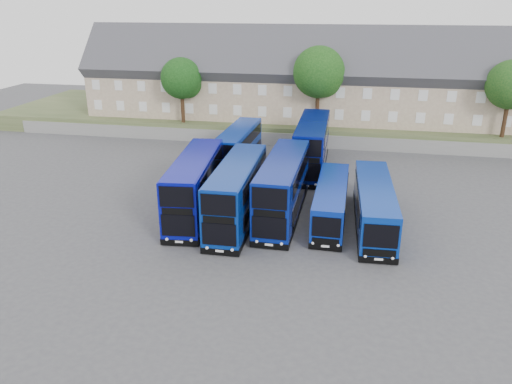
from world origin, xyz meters
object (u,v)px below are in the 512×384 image
object	(u,v)px
coach_east_a	(331,203)
tree_mid	(320,74)
dd_front_left	(195,187)
dd_front_mid	(237,194)
tree_west	(183,80)
tree_east	(512,87)

from	to	relation	value
coach_east_a	tree_mid	distance (m)	22.77
dd_front_left	dd_front_mid	bearing A→B (deg)	-18.29
tree_west	coach_east_a	bearing A→B (deg)	-48.40
tree_east	tree_mid	bearing A→B (deg)	178.57
tree_west	tree_east	distance (m)	36.00
dd_front_left	tree_east	size ratio (longest dim) A/B	1.44
coach_east_a	dd_front_mid	bearing A→B (deg)	-166.32
tree_east	dd_front_mid	bearing A→B (deg)	-136.78
dd_front_mid	tree_mid	xyz separation A→B (m)	(4.19, 23.24, 5.83)
coach_east_a	tree_west	distance (m)	28.78
coach_east_a	tree_west	size ratio (longest dim) A/B	1.39
dd_front_left	tree_west	distance (m)	23.95
tree_mid	tree_east	bearing A→B (deg)	-1.43
dd_front_mid	coach_east_a	distance (m)	7.17
dd_front_mid	tree_west	distance (m)	26.07
dd_front_left	tree_east	xyz separation A→B (m)	(27.72, 21.96, 5.14)
dd_front_mid	tree_east	distance (m)	33.60
dd_front_mid	tree_east	xyz separation A→B (m)	(24.19, 22.74, 5.16)
dd_front_left	tree_mid	world-z (taller)	tree_mid
coach_east_a	tree_east	distance (m)	27.91
tree_west	tree_east	size ratio (longest dim) A/B	0.94
tree_mid	tree_east	distance (m)	20.02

